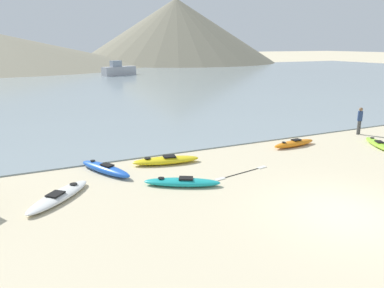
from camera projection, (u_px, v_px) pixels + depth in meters
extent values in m
plane|color=beige|center=(344.00, 213.00, 11.61)|extent=(400.00, 400.00, 0.00)
cube|color=gray|center=(85.00, 83.00, 49.18)|extent=(160.00, 70.00, 0.06)
cone|color=gray|center=(176.00, 31.00, 104.42)|extent=(55.13, 55.13, 17.13)
ellipsoid|color=blue|center=(105.00, 169.00, 15.19)|extent=(1.77, 2.94, 0.34)
cube|color=black|center=(107.00, 165.00, 15.05)|extent=(0.52, 0.62, 0.05)
cylinder|color=black|center=(93.00, 161.00, 15.65)|extent=(0.21, 0.21, 0.02)
ellipsoid|color=orange|center=(294.00, 143.00, 19.10)|extent=(2.68, 0.79, 0.31)
cube|color=black|center=(296.00, 140.00, 19.12)|extent=(0.50, 0.35, 0.05)
cylinder|color=black|center=(284.00, 142.00, 18.70)|extent=(0.20, 0.20, 0.02)
ellipsoid|color=#8CCC2D|center=(378.00, 144.00, 19.15)|extent=(1.79, 2.63, 0.25)
cube|color=black|center=(379.00, 142.00, 18.98)|extent=(0.51, 0.58, 0.05)
cylinder|color=black|center=(372.00, 138.00, 19.82)|extent=(0.20, 0.20, 0.02)
ellipsoid|color=yellow|center=(166.00, 160.00, 16.36)|extent=(3.04, 1.31, 0.31)
cube|color=black|center=(169.00, 156.00, 16.35)|extent=(0.60, 0.51, 0.05)
cylinder|color=black|center=(147.00, 158.00, 16.11)|extent=(0.27, 0.27, 0.02)
ellipsoid|color=white|center=(59.00, 196.00, 12.59)|extent=(2.67, 2.74, 0.24)
cube|color=black|center=(55.00, 194.00, 12.41)|extent=(0.68, 0.69, 0.05)
cylinder|color=black|center=(73.00, 184.00, 13.33)|extent=(0.27, 0.27, 0.02)
ellipsoid|color=teal|center=(182.00, 182.00, 13.82)|extent=(2.80, 1.96, 0.28)
cube|color=black|center=(186.00, 178.00, 13.77)|extent=(0.62, 0.57, 0.05)
cylinder|color=black|center=(161.00, 178.00, 13.82)|extent=(0.23, 0.23, 0.02)
cylinder|color=#4C4C4C|center=(358.00, 128.00, 21.58)|extent=(0.12, 0.12, 0.79)
cylinder|color=#4C4C4C|center=(360.00, 128.00, 21.63)|extent=(0.12, 0.12, 0.79)
cube|color=navy|center=(360.00, 116.00, 21.43)|extent=(0.27, 0.25, 0.56)
cylinder|color=navy|center=(359.00, 116.00, 21.38)|extent=(0.08, 0.08, 0.53)
cylinder|color=navy|center=(362.00, 116.00, 21.47)|extent=(0.08, 0.08, 0.53)
sphere|color=brown|center=(361.00, 109.00, 21.33)|extent=(0.21, 0.21, 0.21)
cube|color=#B2B2B7|center=(119.00, 71.00, 61.34)|extent=(6.09, 3.63, 1.39)
cube|color=#8C99A8|center=(116.00, 64.00, 60.60)|extent=(1.99, 1.50, 0.98)
cylinder|color=black|center=(242.00, 173.00, 15.19)|extent=(1.87, 0.40, 0.03)
cube|color=white|center=(220.00, 179.00, 14.51)|extent=(0.47, 0.26, 0.03)
cube|color=white|center=(262.00, 167.00, 15.87)|extent=(0.47, 0.26, 0.03)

